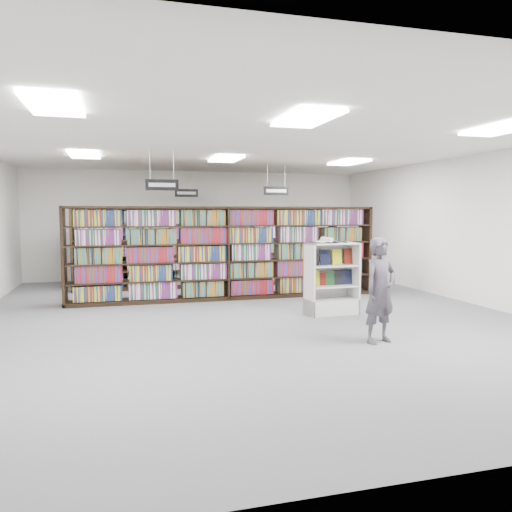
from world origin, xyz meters
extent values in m
plane|color=#535258|center=(0.00, 0.00, 0.00)|extent=(12.00, 12.00, 0.00)
cube|color=white|center=(0.00, 0.00, 3.20)|extent=(10.00, 12.00, 0.10)
cube|color=silver|center=(0.00, 6.00, 1.60)|extent=(10.00, 0.10, 3.20)
cube|color=silver|center=(0.00, -6.00, 1.60)|extent=(10.00, 0.10, 3.20)
cube|color=silver|center=(5.00, 0.00, 1.60)|extent=(0.10, 12.00, 3.20)
cube|color=black|center=(0.00, 2.00, 1.05)|extent=(7.00, 0.60, 2.10)
cube|color=maroon|center=(0.00, 2.00, 1.05)|extent=(6.88, 0.42, 1.98)
cube|color=black|center=(0.00, 4.00, 1.05)|extent=(7.00, 0.60, 2.10)
cube|color=maroon|center=(0.00, 4.00, 1.05)|extent=(6.88, 0.42, 1.98)
cube|color=black|center=(0.00, 5.70, 1.05)|extent=(7.00, 0.60, 2.10)
cube|color=maroon|center=(0.00, 5.70, 1.05)|extent=(6.88, 0.42, 1.98)
cylinder|color=#B2B2B7|center=(-1.73, 1.00, 2.91)|extent=(0.01, 0.01, 0.58)
cylinder|color=#B2B2B7|center=(-1.27, 1.00, 2.91)|extent=(0.01, 0.01, 0.58)
cube|color=black|center=(-1.50, 1.00, 2.51)|extent=(0.65, 0.02, 0.22)
cube|color=silver|center=(-1.50, 0.99, 2.51)|extent=(0.52, 0.00, 0.08)
cylinder|color=#B2B2B7|center=(1.27, 3.00, 2.91)|extent=(0.01, 0.01, 0.58)
cylinder|color=#B2B2B7|center=(1.73, 3.00, 2.91)|extent=(0.01, 0.01, 0.58)
cube|color=black|center=(1.50, 3.00, 2.51)|extent=(0.65, 0.02, 0.22)
cube|color=silver|center=(1.50, 2.99, 2.51)|extent=(0.52, 0.00, 0.08)
cylinder|color=#B2B2B7|center=(-0.73, 5.00, 2.91)|extent=(0.01, 0.01, 0.58)
cylinder|color=#B2B2B7|center=(-0.27, 5.00, 2.91)|extent=(0.01, 0.01, 0.58)
cube|color=black|center=(-0.50, 5.00, 2.51)|extent=(0.65, 0.02, 0.22)
cube|color=silver|center=(-0.50, 4.99, 2.51)|extent=(0.52, 0.00, 0.08)
cube|color=white|center=(-3.00, -3.00, 3.16)|extent=(0.60, 1.20, 0.04)
cube|color=white|center=(0.00, -3.00, 3.16)|extent=(0.60, 1.20, 0.04)
cube|color=white|center=(3.00, -3.00, 3.16)|extent=(0.60, 1.20, 0.04)
cube|color=white|center=(-3.00, 2.00, 3.16)|extent=(0.60, 1.20, 0.04)
cube|color=white|center=(0.00, 2.00, 3.16)|extent=(0.60, 1.20, 0.04)
cube|color=white|center=(3.00, 2.00, 3.16)|extent=(0.60, 1.20, 0.04)
cube|color=silver|center=(1.62, -0.22, 0.15)|extent=(1.01, 0.54, 0.30)
cube|color=silver|center=(1.14, -0.24, 0.69)|extent=(0.06, 0.50, 1.39)
cube|color=silver|center=(2.09, -0.20, 0.69)|extent=(0.06, 0.50, 1.39)
cube|color=silver|center=(1.61, 0.02, 0.69)|extent=(0.99, 0.07, 1.39)
cube|color=silver|center=(1.62, -0.22, 1.37)|extent=(1.01, 0.54, 0.03)
cube|color=silver|center=(1.62, -0.22, 0.54)|extent=(0.93, 0.49, 0.02)
cube|color=silver|center=(1.62, -0.22, 0.94)|extent=(0.93, 0.49, 0.02)
cube|color=black|center=(1.24, -0.18, 1.10)|extent=(0.20, 0.08, 0.30)
cube|color=black|center=(1.49, -0.17, 1.10)|extent=(0.20, 0.08, 0.30)
cube|color=yellow|center=(1.74, -0.16, 1.10)|extent=(0.20, 0.08, 0.30)
cube|color=#62170F|center=(1.99, -0.15, 1.10)|extent=(0.20, 0.08, 0.30)
cube|color=yellow|center=(1.26, -0.18, 0.70)|extent=(0.22, 0.07, 0.28)
cube|color=#62170F|center=(1.44, -0.17, 0.70)|extent=(0.22, 0.07, 0.28)
cube|color=#1B4D21|center=(1.62, -0.17, 0.70)|extent=(0.22, 0.07, 0.28)
cube|color=black|center=(1.79, -0.16, 0.70)|extent=(0.22, 0.07, 0.28)
cube|color=black|center=(1.97, -0.15, 0.70)|extent=(0.22, 0.07, 0.28)
cube|color=black|center=(1.53, -0.20, 1.39)|extent=(0.69, 0.45, 0.02)
cube|color=white|center=(1.37, -0.20, 1.41)|extent=(0.33, 0.38, 0.06)
cube|color=white|center=(1.69, -0.20, 1.41)|extent=(0.33, 0.38, 0.08)
cylinder|color=white|center=(1.51, -0.20, 1.45)|extent=(0.14, 0.34, 0.10)
imported|color=#4D4852|center=(1.44, -2.39, 0.80)|extent=(0.67, 0.53, 1.60)
camera|label=1|loc=(-2.33, -9.06, 1.97)|focal=35.00mm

